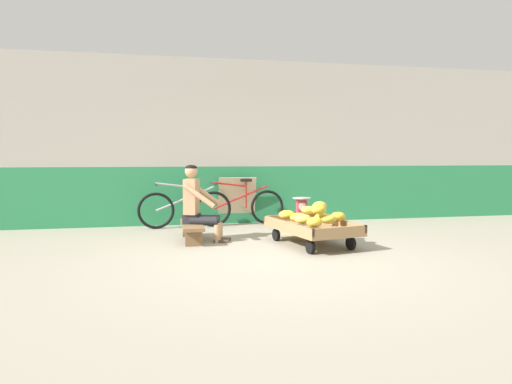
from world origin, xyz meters
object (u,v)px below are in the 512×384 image
at_px(weighing_scale, 302,206).
at_px(bicycle_far_left, 241,206).
at_px(banana_cart, 312,228).
at_px(bicycle_near_left, 185,208).
at_px(shopping_bag, 325,229).
at_px(vendor_seated, 197,203).
at_px(low_bench, 192,228).
at_px(plastic_crate, 301,224).
at_px(sign_board, 237,201).

xyz_separation_m(weighing_scale, bicycle_far_left, (-0.83, 1.08, -0.10)).
distance_m(banana_cart, bicycle_near_left, 2.60).
relative_size(weighing_scale, bicycle_far_left, 0.18).
bearing_deg(shopping_bag, vendor_seated, 179.82).
bearing_deg(weighing_scale, low_bench, -170.23).
relative_size(banana_cart, vendor_seated, 1.39).
height_order(banana_cart, bicycle_near_left, bicycle_near_left).
distance_m(low_bench, weighing_scale, 1.85).
bearing_deg(shopping_bag, bicycle_near_left, 147.75).
bearing_deg(vendor_seated, plastic_crate, 11.10).
height_order(plastic_crate, bicycle_near_left, bicycle_near_left).
bearing_deg(shopping_bag, weighing_scale, 130.02).
bearing_deg(banana_cart, plastic_crate, 80.90).
relative_size(vendor_seated, bicycle_near_left, 0.69).
xyz_separation_m(vendor_seated, shopping_bag, (2.01, -0.01, -0.45)).
distance_m(weighing_scale, bicycle_near_left, 2.10).
bearing_deg(sign_board, plastic_crate, -56.39).
bearing_deg(plastic_crate, bicycle_far_left, 127.77).
height_order(low_bench, vendor_seated, vendor_seated).
relative_size(banana_cart, bicycle_near_left, 0.95).
bearing_deg(sign_board, vendor_seated, -117.84).
bearing_deg(vendor_seated, shopping_bag, -0.18).
distance_m(bicycle_near_left, shopping_bag, 2.53).
bearing_deg(plastic_crate, weighing_scale, -90.00).
distance_m(weighing_scale, bicycle_far_left, 1.36).
distance_m(banana_cart, low_bench, 1.78).
height_order(bicycle_near_left, sign_board, sign_board).
distance_m(low_bench, shopping_bag, 2.10).
bearing_deg(shopping_bag, bicycle_far_left, 128.31).
bearing_deg(bicycle_near_left, plastic_crate, -28.48).
height_order(sign_board, shopping_bag, sign_board).
height_order(vendor_seated, bicycle_near_left, vendor_seated).
bearing_deg(bicycle_far_left, shopping_bag, -51.69).
relative_size(low_bench, vendor_seated, 0.97).
bearing_deg(weighing_scale, banana_cart, -99.11).
bearing_deg(vendor_seated, banana_cart, -22.21).
relative_size(low_bench, weighing_scale, 3.67).
xyz_separation_m(banana_cart, sign_board, (-0.70, 2.27, 0.20)).
bearing_deg(low_bench, banana_cart, -21.95).
bearing_deg(sign_board, banana_cart, -72.79).
distance_m(plastic_crate, weighing_scale, 0.30).
height_order(low_bench, plastic_crate, plastic_crate).
distance_m(weighing_scale, sign_board, 1.56).
distance_m(vendor_seated, bicycle_far_left, 1.68).
bearing_deg(sign_board, shopping_bag, -54.98).
height_order(bicycle_near_left, shopping_bag, bicycle_near_left).
bearing_deg(bicycle_near_left, sign_board, 16.77).
bearing_deg(shopping_bag, sign_board, 125.02).
relative_size(banana_cart, weighing_scale, 5.28).
bearing_deg(bicycle_near_left, low_bench, -88.48).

